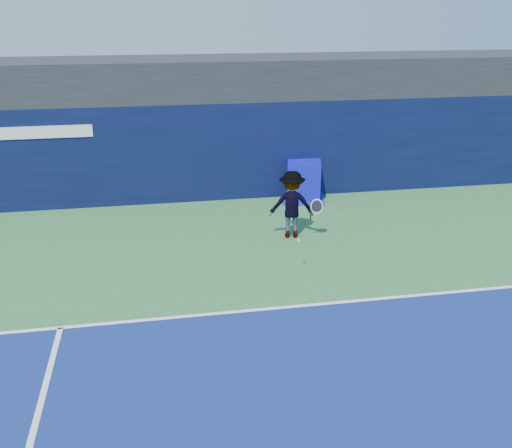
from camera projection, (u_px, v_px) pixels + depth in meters
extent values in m
plane|color=#326F37|center=(367.00, 398.00, 8.90)|extent=(80.00, 80.00, 0.00)
cube|color=white|center=(315.00, 305.00, 11.65)|extent=(24.00, 0.10, 0.01)
cube|color=black|center=(246.00, 77.00, 18.17)|extent=(36.00, 3.00, 1.20)
cube|color=#090F33|center=(252.00, 148.00, 18.00)|extent=(36.00, 1.00, 3.00)
cube|color=white|center=(10.00, 133.00, 16.06)|extent=(4.50, 0.04, 0.35)
cube|color=#0D0CAE|center=(304.00, 181.00, 17.75)|extent=(1.23, 1.23, 1.22)
cube|color=#0B22A3|center=(303.00, 198.00, 17.96)|extent=(1.54, 1.54, 0.08)
imported|color=silver|center=(292.00, 204.00, 14.80)|extent=(1.25, 0.84, 1.79)
cylinder|color=black|center=(311.00, 215.00, 14.73)|extent=(0.08, 0.16, 0.28)
torus|color=white|center=(317.00, 207.00, 14.62)|extent=(0.33, 0.19, 0.32)
cylinder|color=black|center=(317.00, 207.00, 14.62)|extent=(0.28, 0.14, 0.27)
sphere|color=#E5F21A|center=(299.00, 240.00, 12.77)|extent=(0.07, 0.07, 0.07)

